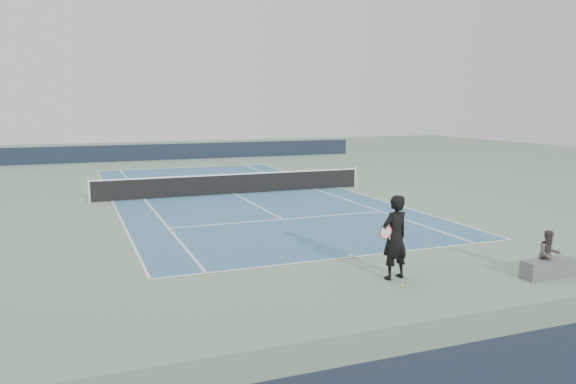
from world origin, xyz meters
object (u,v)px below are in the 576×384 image
object	(u,v)px
tennis_net	(234,183)
tennis_ball	(402,285)
tennis_player	(395,237)
spectator_bench	(548,261)

from	to	relation	value
tennis_net	tennis_ball	bearing A→B (deg)	-90.59
tennis_net	tennis_ball	size ratio (longest dim) A/B	205.03
tennis_player	spectator_bench	xyz separation A→B (m)	(3.53, -1.26, -0.61)
tennis_player	tennis_ball	size ratio (longest dim) A/B	32.36
tennis_ball	spectator_bench	xyz separation A→B (m)	(3.67, -0.67, 0.37)
tennis_net	tennis_player	size ratio (longest dim) A/B	6.34
tennis_net	tennis_ball	world-z (taller)	tennis_net
tennis_player	spectator_bench	world-z (taller)	tennis_player
tennis_ball	spectator_bench	size ratio (longest dim) A/B	0.04
spectator_bench	tennis_ball	bearing A→B (deg)	169.59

